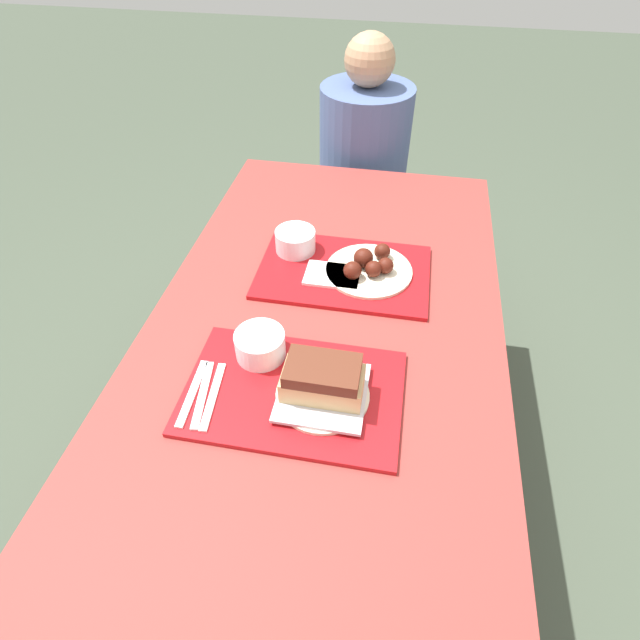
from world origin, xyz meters
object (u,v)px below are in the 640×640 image
Objects in this scene: person_seated_across at (364,144)px; brisket_sandwich_plate at (323,384)px; bowl_coleslaw_near at (260,344)px; wings_plate_far at (369,266)px; bowl_coleslaw_far at (295,240)px; tray_far at (344,272)px; tray_near at (293,392)px.

brisket_sandwich_plate is at bearing -87.27° from person_seated_across.
wings_plate_far is (0.20, 0.33, -0.01)m from bowl_coleslaw_near.
bowl_coleslaw_near is 0.39m from bowl_coleslaw_far.
person_seated_across is (-0.06, 1.22, -0.06)m from brisket_sandwich_plate.
person_seated_across is at bearing 92.73° from brisket_sandwich_plate.
bowl_coleslaw_far is 0.75m from person_seated_across.
tray_far is at bearing -175.88° from wings_plate_far.
wings_plate_far is at bearing -82.53° from person_seated_across.
tray_near is 2.34× the size of brisket_sandwich_plate.
tray_far is 0.07m from wings_plate_far.
tray_far is at bearing 67.70° from bowl_coleslaw_near.
wings_plate_far is 0.81m from person_seated_across.
brisket_sandwich_plate is at bearing -29.91° from bowl_coleslaw_near.
tray_near is at bearing -90.17° from person_seated_across.
brisket_sandwich_plate is 1.23m from person_seated_across.
person_seated_across is (0.00, 1.22, -0.02)m from tray_near.
bowl_coleslaw_near and bowl_coleslaw_far have the same top height.
bowl_coleslaw_far and wings_plate_far have the same top height.
bowl_coleslaw_far is at bearing 101.83° from tray_near.
bowl_coleslaw_near is 0.48× the size of wings_plate_far.
bowl_coleslaw_far is at bearing 163.90° from wings_plate_far.
tray_far is 0.36m from bowl_coleslaw_near.
bowl_coleslaw_near is 0.57× the size of brisket_sandwich_plate.
tray_far is 2.34× the size of brisket_sandwich_plate.
tray_near is 4.09× the size of bowl_coleslaw_far.
brisket_sandwich_plate reaches higher than wings_plate_far.
bowl_coleslaw_far is 0.48× the size of wings_plate_far.
bowl_coleslaw_near is (-0.09, 0.08, 0.04)m from tray_near.
wings_plate_far is at bearing -16.10° from bowl_coleslaw_far.
person_seated_across reaches higher than bowl_coleslaw_far.
tray_near is at bearing -78.17° from bowl_coleslaw_far.
person_seated_across is at bearing 85.23° from bowl_coleslaw_near.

